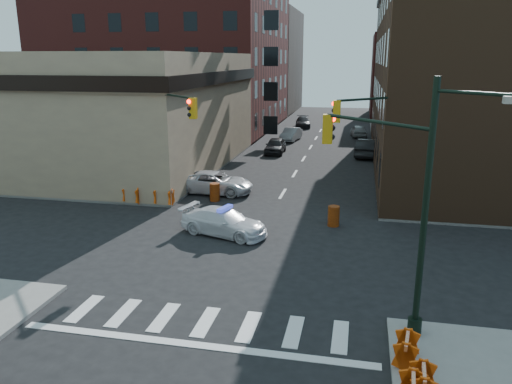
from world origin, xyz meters
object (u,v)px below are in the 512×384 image
at_px(parked_car_wfar, 291,134).
at_px(barrel_road, 334,216).
at_px(pedestrian_a, 167,175).
at_px(pedestrian_b, 92,179).
at_px(barrel_bank, 215,192).
at_px(parked_car_wnear, 275,146).
at_px(barricade_se_a, 406,349).
at_px(pickup, 214,183).
at_px(police_car, 224,222).
at_px(barricade_nw_a, 164,197).
at_px(parked_car_enear, 368,148).

relative_size(parked_car_wfar, barrel_road, 3.82).
xyz_separation_m(pedestrian_a, pedestrian_b, (-4.55, -1.75, -0.08)).
relative_size(pedestrian_b, barrel_bank, 1.40).
distance_m(parked_car_wnear, barrel_road, 21.00).
bearing_deg(parked_car_wnear, barricade_se_a, -75.08).
distance_m(parked_car_wnear, pedestrian_a, 15.49).
bearing_deg(pickup, police_car, -157.56).
distance_m(pedestrian_a, barricade_nw_a, 3.94).
xyz_separation_m(police_car, pedestrian_b, (-10.61, 5.98, 0.27)).
distance_m(pickup, parked_car_enear, 17.91).
relative_size(parked_car_enear, barricade_se_a, 4.51).
distance_m(parked_car_enear, barrel_bank, 19.15).
xyz_separation_m(police_car, barricade_nw_a, (-4.81, 4.01, -0.05)).
xyz_separation_m(pickup, parked_car_wnear, (1.52, 14.83, 0.00)).
bearing_deg(police_car, parked_car_enear, -1.26).
bearing_deg(pedestrian_b, pickup, -21.57).
xyz_separation_m(barrel_road, barricade_se_a, (2.77, -12.18, 0.01)).
xyz_separation_m(police_car, barrel_road, (5.32, 2.49, -0.12)).
bearing_deg(parked_car_enear, barrel_bank, 68.56).
bearing_deg(barrel_bank, pickup, 106.90).
xyz_separation_m(parked_car_enear, barrel_bank, (-9.39, -16.69, -0.24)).
xyz_separation_m(barrel_road, barrel_bank, (-7.53, 3.34, 0.01)).
relative_size(parked_car_wfar, pedestrian_a, 2.42).
xyz_separation_m(parked_car_wnear, barricade_nw_a, (-3.59, -18.43, -0.10)).
relative_size(barrel_road, barrel_bank, 0.98).
bearing_deg(pickup, pedestrian_a, 90.53).
distance_m(barrel_road, barricade_se_a, 12.49).
bearing_deg(police_car, barricade_se_a, -123.68).
xyz_separation_m(parked_car_wfar, barricade_nw_a, (-4.00, -25.97, -0.07)).
relative_size(parked_car_wnear, barrel_bank, 3.74).
distance_m(pedestrian_a, barricade_se_a, 22.45).
distance_m(pickup, pedestrian_b, 8.03).
height_order(pedestrian_b, barricade_se_a, pedestrian_b).
bearing_deg(parked_car_enear, parked_car_wfar, -35.09).
distance_m(parked_car_wnear, barricade_se_a, 33.46).
height_order(pedestrian_a, pedestrian_b, pedestrian_a).
xyz_separation_m(police_car, barrel_bank, (-2.20, 5.83, -0.10)).
distance_m(barrel_bank, barricade_se_a, 18.62).
bearing_deg(parked_car_enear, barricade_se_a, 99.55).
bearing_deg(parked_car_enear, pedestrian_b, 50.83).
xyz_separation_m(police_car, parked_car_wnear, (-1.22, 22.44, 0.05)).
bearing_deg(barricade_nw_a, parked_car_wnear, 82.28).
xyz_separation_m(pickup, barrel_road, (8.07, -5.12, -0.16)).
distance_m(police_car, barrel_bank, 6.23).
bearing_deg(pickup, pedestrian_b, 104.28).
height_order(pickup, pedestrian_b, pedestrian_b).
bearing_deg(pickup, parked_car_wnear, -3.26).
height_order(parked_car_wnear, barricade_nw_a, parked_car_wnear).
height_order(pickup, parked_car_wnear, parked_car_wnear).
relative_size(parked_car_wnear, parked_car_enear, 0.86).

